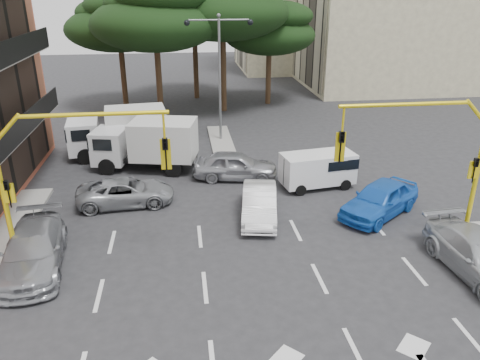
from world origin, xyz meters
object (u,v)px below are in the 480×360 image
object	(u,v)px
box_truck_a	(119,133)
signal_mast_right	(437,149)
street_lamp_center	(219,56)
box_truck_b	(146,145)
signal_mast_left	(54,166)
car_silver_wagon	(33,250)
car_silver_cross_a	(126,192)
car_silver_parked	(480,256)
van_white	(317,170)
car_white_hatch	(259,203)
car_blue_compact	(380,199)
car_silver_cross_b	(236,165)

from	to	relation	value
box_truck_a	signal_mast_right	bearing A→B (deg)	-139.89
street_lamp_center	box_truck_b	bearing A→B (deg)	-135.00
signal_mast_left	car_silver_wagon	xyz separation A→B (m)	(-1.20, 0.02, -3.16)
car_silver_cross_a	car_silver_parked	bearing A→B (deg)	-124.31
van_white	signal_mast_right	bearing A→B (deg)	15.86
car_silver_parked	van_white	xyz separation A→B (m)	(-3.48, 8.28, 0.18)
signal_mast_left	car_silver_cross_a	distance (m)	6.19
signal_mast_right	box_truck_b	bearing A→B (deg)	139.93
street_lamp_center	car_white_hatch	xyz separation A→B (m)	(0.68, -11.14, -4.75)
car_white_hatch	signal_mast_right	bearing A→B (deg)	-15.49
signal_mast_left	car_silver_wagon	world-z (taller)	signal_mast_left
street_lamp_center	car_silver_wagon	bearing A→B (deg)	-119.77
van_white	car_blue_compact	bearing A→B (deg)	20.19
signal_mast_right	car_silver_cross_b	distance (m)	10.45
car_silver_wagon	car_silver_cross_a	bearing A→B (deg)	53.93
box_truck_a	street_lamp_center	bearing A→B (deg)	-79.36
van_white	box_truck_b	world-z (taller)	box_truck_b
car_silver_cross_b	van_white	size ratio (longest dim) A/B	1.21
signal_mast_left	car_silver_cross_b	world-z (taller)	signal_mast_left
car_silver_wagon	box_truck_b	size ratio (longest dim) A/B	0.88
box_truck_b	car_blue_compact	bearing A→B (deg)	-111.89
signal_mast_right	car_white_hatch	size ratio (longest dim) A/B	1.45
street_lamp_center	car_silver_cross_a	size ratio (longest dim) A/B	1.76
car_white_hatch	box_truck_a	bearing A→B (deg)	136.67
street_lamp_center	box_truck_a	distance (m)	7.67
box_truck_b	street_lamp_center	bearing A→B (deg)	-33.04
signal_mast_left	box_truck_b	world-z (taller)	signal_mast_left
car_blue_compact	car_silver_cross_b	xyz separation A→B (m)	(-5.81, 4.99, -0.02)
car_silver_cross_b	car_silver_wagon	bearing A→B (deg)	142.38
car_silver_parked	van_white	size ratio (longest dim) A/B	1.37
signal_mast_right	van_white	distance (m)	7.09
car_silver_cross_a	street_lamp_center	bearing A→B (deg)	-34.37
signal_mast_right	car_silver_cross_a	distance (m)	13.44
car_silver_cross_a	box_truck_b	size ratio (longest dim) A/B	0.78
signal_mast_left	car_blue_compact	bearing A→B (deg)	10.89
car_blue_compact	street_lamp_center	bearing A→B (deg)	170.39
car_silver_wagon	car_blue_compact	bearing A→B (deg)	2.87
car_white_hatch	box_truck_a	xyz separation A→B (m)	(-6.90, 9.14, 0.73)
signal_mast_right	box_truck_a	distance (m)	17.88
street_lamp_center	car_silver_cross_b	distance (m)	8.06
street_lamp_center	van_white	xyz separation A→B (m)	(4.13, -8.16, -4.52)
car_blue_compact	car_silver_parked	world-z (taller)	car_blue_compact
car_silver_cross_b	box_truck_a	size ratio (longest dim) A/B	0.76
car_white_hatch	car_blue_compact	size ratio (longest dim) A/B	0.93
car_white_hatch	box_truck_b	world-z (taller)	box_truck_b
signal_mast_right	car_silver_cross_a	xyz separation A→B (m)	(-12.04, 5.01, -3.27)
car_silver_cross_b	car_white_hatch	bearing A→B (deg)	-163.68
car_silver_cross_a	box_truck_b	distance (m)	4.62
signal_mast_left	car_white_hatch	world-z (taller)	signal_mast_left
car_blue_compact	signal_mast_left	bearing A→B (deg)	-116.18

